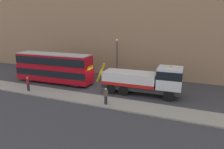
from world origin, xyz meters
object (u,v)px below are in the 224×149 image
(pedestrian_bystander, at_px, (106,96))
(double_decker_bus, at_px, (54,67))
(recovery_tow_truck, at_px, (145,80))
(street_lamp, at_px, (117,55))
(pedestrian_onlooker, at_px, (28,84))

(pedestrian_bystander, bearing_deg, double_decker_bus, 29.57)
(recovery_tow_truck, height_order, pedestrian_bystander, recovery_tow_truck)
(double_decker_bus, bearing_deg, pedestrian_bystander, -27.09)
(street_lamp, bearing_deg, double_decker_bus, -140.81)
(recovery_tow_truck, height_order, double_decker_bus, double_decker_bus)
(double_decker_bus, relative_size, pedestrian_bystander, 6.50)
(pedestrian_bystander, bearing_deg, pedestrian_onlooker, 53.59)
(double_decker_bus, xyz_separation_m, pedestrian_onlooker, (-0.46, -4.43, -1.25))
(pedestrian_bystander, relative_size, street_lamp, 0.29)
(recovery_tow_truck, relative_size, double_decker_bus, 0.92)
(recovery_tow_truck, bearing_deg, street_lamp, 132.85)
(recovery_tow_truck, height_order, street_lamp, street_lamp)
(street_lamp, bearing_deg, pedestrian_bystander, -74.59)
(street_lamp, bearing_deg, recovery_tow_truck, -45.26)
(recovery_tow_truck, bearing_deg, pedestrian_onlooker, -163.18)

